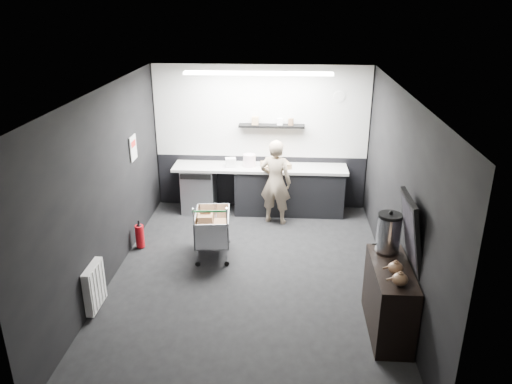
{
  "coord_description": "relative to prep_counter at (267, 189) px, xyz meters",
  "views": [
    {
      "loc": [
        0.5,
        -6.26,
        3.85
      ],
      "look_at": [
        0.06,
        0.4,
        1.2
      ],
      "focal_mm": 35.0,
      "sensor_mm": 36.0,
      "label": 1
    }
  ],
  "objects": [
    {
      "name": "floor",
      "position": [
        -0.14,
        -2.42,
        -0.46
      ],
      "size": [
        5.5,
        5.5,
        0.0
      ],
      "primitive_type": "plane",
      "color": "black",
      "rests_on": "ground"
    },
    {
      "name": "ceiling",
      "position": [
        -0.14,
        -2.42,
        2.24
      ],
      "size": [
        5.5,
        5.5,
        0.0
      ],
      "primitive_type": "plane",
      "rotation": [
        3.14,
        0.0,
        0.0
      ],
      "color": "silver",
      "rests_on": "wall_back"
    },
    {
      "name": "wall_back",
      "position": [
        -0.14,
        0.33,
        0.89
      ],
      "size": [
        5.5,
        0.0,
        5.5
      ],
      "primitive_type": "plane",
      "rotation": [
        1.57,
        0.0,
        0.0
      ],
      "color": "black",
      "rests_on": "floor"
    },
    {
      "name": "wall_front",
      "position": [
        -0.14,
        -5.17,
        0.89
      ],
      "size": [
        5.5,
        0.0,
        5.5
      ],
      "primitive_type": "plane",
      "rotation": [
        -1.57,
        0.0,
        0.0
      ],
      "color": "black",
      "rests_on": "floor"
    },
    {
      "name": "wall_left",
      "position": [
        -2.14,
        -2.42,
        0.89
      ],
      "size": [
        0.0,
        5.5,
        5.5
      ],
      "primitive_type": "plane",
      "rotation": [
        1.57,
        0.0,
        1.57
      ],
      "color": "black",
      "rests_on": "floor"
    },
    {
      "name": "wall_right",
      "position": [
        1.86,
        -2.42,
        0.89
      ],
      "size": [
        0.0,
        5.5,
        5.5
      ],
      "primitive_type": "plane",
      "rotation": [
        1.57,
        0.0,
        -1.57
      ],
      "color": "black",
      "rests_on": "floor"
    },
    {
      "name": "kitchen_wall_panel",
      "position": [
        -0.14,
        0.31,
        1.39
      ],
      "size": [
        3.95,
        0.02,
        1.7
      ],
      "primitive_type": "cube",
      "color": "silver",
      "rests_on": "wall_back"
    },
    {
      "name": "dado_panel",
      "position": [
        -0.14,
        0.31,
        0.04
      ],
      "size": [
        3.95,
        0.02,
        1.0
      ],
      "primitive_type": "cube",
      "color": "black",
      "rests_on": "wall_back"
    },
    {
      "name": "floating_shelf",
      "position": [
        0.06,
        0.2,
        1.16
      ],
      "size": [
        1.2,
        0.22,
        0.04
      ],
      "primitive_type": "cube",
      "color": "black",
      "rests_on": "wall_back"
    },
    {
      "name": "wall_clock",
      "position": [
        1.26,
        0.3,
        1.69
      ],
      "size": [
        0.2,
        0.03,
        0.2
      ],
      "primitive_type": "cylinder",
      "rotation": [
        1.57,
        0.0,
        0.0
      ],
      "color": "silver",
      "rests_on": "wall_back"
    },
    {
      "name": "poster",
      "position": [
        -2.12,
        -1.12,
        1.09
      ],
      "size": [
        0.02,
        0.3,
        0.4
      ],
      "primitive_type": "cube",
      "color": "white",
      "rests_on": "wall_left"
    },
    {
      "name": "poster_red_band",
      "position": [
        -2.11,
        -1.12,
        1.16
      ],
      "size": [
        0.02,
        0.22,
        0.1
      ],
      "primitive_type": "cube",
      "color": "red",
      "rests_on": "poster"
    },
    {
      "name": "radiator",
      "position": [
        -2.08,
        -3.32,
        -0.11
      ],
      "size": [
        0.1,
        0.5,
        0.6
      ],
      "primitive_type": "cube",
      "color": "silver",
      "rests_on": "wall_left"
    },
    {
      "name": "ceiling_strip",
      "position": [
        -0.14,
        -0.57,
        2.21
      ],
      "size": [
        2.4,
        0.2,
        0.04
      ],
      "primitive_type": "cube",
      "color": "white",
      "rests_on": "ceiling"
    },
    {
      "name": "prep_counter",
      "position": [
        0.0,
        0.0,
        0.0
      ],
      "size": [
        3.2,
        0.61,
        0.9
      ],
      "color": "black",
      "rests_on": "floor"
    },
    {
      "name": "person",
      "position": [
        0.17,
        -0.45,
        0.31
      ],
      "size": [
        0.63,
        0.49,
        1.54
      ],
      "primitive_type": "imported",
      "rotation": [
        0.0,
        0.0,
        2.89
      ],
      "color": "beige",
      "rests_on": "floor"
    },
    {
      "name": "shopping_cart",
      "position": [
        -0.77,
        -1.74,
        -0.0
      ],
      "size": [
        0.6,
        0.92,
        0.96
      ],
      "color": "silver",
      "rests_on": "floor"
    },
    {
      "name": "sideboard",
      "position": [
        1.64,
        -3.47,
        0.1
      ],
      "size": [
        0.5,
        1.17,
        1.75
      ],
      "color": "black",
      "rests_on": "floor"
    },
    {
      "name": "fire_extinguisher",
      "position": [
        -1.99,
        -1.6,
        -0.23
      ],
      "size": [
        0.14,
        0.14,
        0.46
      ],
      "color": "red",
      "rests_on": "floor"
    },
    {
      "name": "cardboard_box",
      "position": [
        0.16,
        -0.05,
        0.49
      ],
      "size": [
        0.58,
        0.52,
        0.1
      ],
      "primitive_type": "cube",
      "rotation": [
        0.0,
        0.0,
        0.36
      ],
      "color": "#9B7B52",
      "rests_on": "prep_counter"
    },
    {
      "name": "pink_tub",
      "position": [
        -0.33,
        0.0,
        0.56
      ],
      "size": [
        0.23,
        0.23,
        0.23
      ],
      "primitive_type": "cylinder",
      "color": "white",
      "rests_on": "prep_counter"
    },
    {
      "name": "white_container",
      "position": [
        -0.67,
        -0.05,
        0.53
      ],
      "size": [
        0.21,
        0.18,
        0.17
      ],
      "primitive_type": "cube",
      "rotation": [
        0.0,
        0.0,
        0.18
      ],
      "color": "silver",
      "rests_on": "prep_counter"
    }
  ]
}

